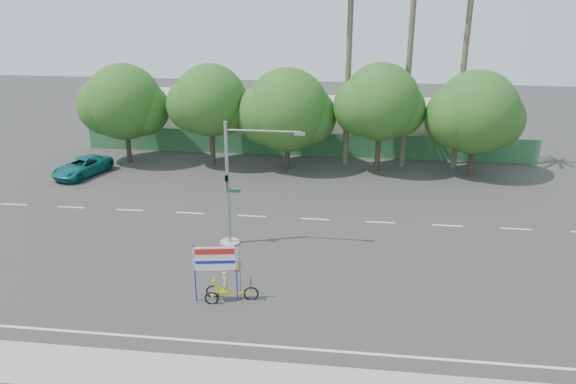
# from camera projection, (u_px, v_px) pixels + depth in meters

# --- Properties ---
(ground) EXTENTS (120.00, 120.00, 0.00)m
(ground) POSITION_uv_depth(u_px,v_px,m) (262.00, 281.00, 27.57)
(ground) COLOR #33302D
(ground) RESTS_ON ground
(sidewalk_near) EXTENTS (50.00, 2.40, 0.12)m
(sidewalk_near) POSITION_uv_depth(u_px,v_px,m) (228.00, 380.00, 20.58)
(sidewalk_near) COLOR gray
(sidewalk_near) RESTS_ON ground
(fence) EXTENTS (38.00, 0.08, 2.00)m
(fence) POSITION_uv_depth(u_px,v_px,m) (304.00, 144.00, 47.21)
(fence) COLOR #336B3D
(fence) RESTS_ON ground
(building_left) EXTENTS (12.00, 8.00, 4.00)m
(building_left) POSITION_uv_depth(u_px,v_px,m) (202.00, 117.00, 52.20)
(building_left) COLOR beige
(building_left) RESTS_ON ground
(building_right) EXTENTS (14.00, 8.00, 3.60)m
(building_right) POSITION_uv_depth(u_px,v_px,m) (398.00, 125.00, 50.19)
(building_right) COLOR beige
(building_right) RESTS_ON ground
(tree_far_left) EXTENTS (7.14, 6.00, 7.96)m
(tree_far_left) POSITION_uv_depth(u_px,v_px,m) (124.00, 104.00, 44.27)
(tree_far_left) COLOR #473828
(tree_far_left) RESTS_ON ground
(tree_left) EXTENTS (6.66, 5.60, 8.07)m
(tree_left) POSITION_uv_depth(u_px,v_px,m) (210.00, 103.00, 43.35)
(tree_left) COLOR #473828
(tree_left) RESTS_ON ground
(tree_center) EXTENTS (7.62, 6.40, 7.85)m
(tree_center) POSITION_uv_depth(u_px,v_px,m) (287.00, 112.00, 42.87)
(tree_center) COLOR #473828
(tree_center) RESTS_ON ground
(tree_right) EXTENTS (6.90, 5.80, 8.36)m
(tree_right) POSITION_uv_depth(u_px,v_px,m) (380.00, 105.00, 41.79)
(tree_right) COLOR #473828
(tree_right) RESTS_ON ground
(tree_far_right) EXTENTS (7.38, 6.20, 7.94)m
(tree_far_right) POSITION_uv_depth(u_px,v_px,m) (476.00, 115.00, 41.19)
(tree_far_right) COLOR #473828
(tree_far_right) RESTS_ON ground
(palm_tall) EXTENTS (3.73, 3.79, 17.45)m
(palm_tall) POSITION_uv_depth(u_px,v_px,m) (411.00, 31.00, 41.12)
(palm_tall) COLOR #70604C
(palm_tall) RESTS_ON ground
(palm_mid) EXTENTS (3.73, 3.79, 15.45)m
(palm_mid) POSITION_uv_depth(u_px,v_px,m) (466.00, 46.00, 41.03)
(palm_mid) COLOR #70604C
(palm_mid) RESTS_ON ground
(palm_short) EXTENTS (3.73, 3.79, 14.45)m
(palm_short) POSITION_uv_depth(u_px,v_px,m) (349.00, 52.00, 42.20)
(palm_short) COLOR #70604C
(palm_short) RESTS_ON ground
(traffic_signal) EXTENTS (4.72, 1.10, 7.00)m
(traffic_signal) POSITION_uv_depth(u_px,v_px,m) (234.00, 195.00, 30.51)
(traffic_signal) COLOR gray
(traffic_signal) RESTS_ON ground
(trike_billboard) EXTENTS (2.89, 0.91, 2.87)m
(trike_billboard) POSITION_uv_depth(u_px,v_px,m) (222.00, 278.00, 25.49)
(trike_billboard) COLOR black
(trike_billboard) RESTS_ON ground
(pickup_truck) EXTENTS (3.63, 5.37, 1.37)m
(pickup_truck) POSITION_uv_depth(u_px,v_px,m) (82.00, 167.00, 42.47)
(pickup_truck) COLOR #0E6465
(pickup_truck) RESTS_ON ground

